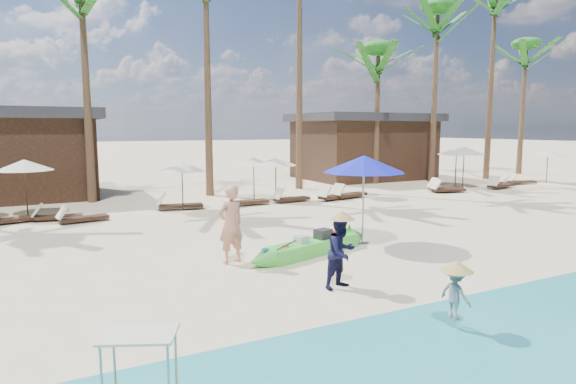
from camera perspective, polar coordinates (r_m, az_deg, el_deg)
name	(u,v)px	position (r m, az deg, el deg)	size (l,w,h in m)	color
ground	(309,277)	(11.09, 2.52, -10.08)	(240.00, 240.00, 0.00)	beige
wet_sand_strip	(491,379)	(7.49, 22.90, -19.73)	(240.00, 4.50, 0.01)	tan
green_canoe	(313,246)	(13.01, 2.99, -6.46)	(4.79, 1.70, 0.62)	#46D240
tourist	(231,224)	(12.08, -6.80, -3.82)	(0.72, 0.47, 1.97)	tan
vendor_green	(341,252)	(10.26, 6.34, -7.12)	(0.75, 0.58, 1.54)	#121233
vendor_yellow	(456,293)	(8.67, 19.24, -11.28)	(0.57, 0.33, 0.89)	gray
blue_umbrella	(364,164)	(14.04, 9.00, 3.30)	(2.40, 2.40, 2.59)	#99999E
resort_parasol_4	(24,165)	(20.95, -28.78, 2.82)	(2.12, 2.12, 2.18)	#3C2718
lounger_4_left	(10,218)	(19.69, -30.12, -2.72)	(1.76, 0.89, 0.57)	#3C2718
lounger_4_right	(55,216)	(19.55, -25.90, -2.53)	(1.73, 0.78, 0.57)	#3C2718
resort_parasol_5	(182,167)	(20.12, -12.47, 2.97)	(1.95, 1.95, 2.00)	#3C2718
lounger_5_left	(80,217)	(18.79, -23.41, -2.75)	(1.80, 0.84, 0.59)	#3C2718
resort_parasol_6	(254,161)	(22.89, -4.08, 3.64)	(1.94, 1.94, 2.00)	#3C2718
lounger_6_left	(177,205)	(20.47, -12.98, -1.47)	(1.95, 0.88, 0.64)	#3C2718
lounger_6_right	(245,201)	(21.08, -5.06, -1.05)	(1.88, 0.62, 0.64)	#3C2718
resort_parasol_7	(276,161)	(22.41, -1.47, 3.67)	(1.98, 1.98, 2.04)	#3C2718
lounger_7_left	(290,198)	(21.93, 0.19, -0.71)	(1.81, 0.70, 0.60)	#3C2718
lounger_7_right	(334,196)	(22.71, 5.42, -0.42)	(1.98, 1.04, 0.64)	#3C2718
resort_parasol_8	(363,163)	(23.69, 8.92, 3.39)	(1.80, 1.80, 1.85)	#3C2718
lounger_8_left	(348,194)	(23.27, 7.08, -0.23)	(2.07, 1.05, 0.67)	#3C2718
resort_parasol_9	(464,151)	(28.96, 20.16, 4.63)	(2.26, 2.26, 2.33)	#3C2718
lounger_9_left	(444,187)	(27.02, 17.98, 0.53)	(2.01, 0.93, 0.66)	#3C2718
lounger_9_right	(446,189)	(26.52, 18.25, 0.37)	(1.92, 0.95, 0.63)	#3C2718
resort_parasol_10	(457,151)	(29.62, 19.35, 4.63)	(2.21, 2.21, 2.28)	#3C2718
lounger_10_left	(500,185)	(29.35, 23.78, 0.79)	(2.04, 0.96, 0.67)	#3C2718
lounger_10_right	(511,182)	(31.67, 24.94, 1.12)	(1.68, 0.62, 0.56)	#3C2718
resort_parasol_11	(548,153)	(33.85, 28.45, 4.09)	(1.98, 1.98, 2.04)	#3C2718
lounger_11_left	(521,181)	(32.40, 25.88, 1.20)	(1.73, 1.04, 0.56)	#3C2718
palm_3	(82,7)	(24.12, -23.24, 19.47)	(2.08, 2.08, 10.52)	brown
palm_4	(206,0)	(25.10, -9.72, 21.51)	(2.08, 2.08, 11.70)	brown
palm_6	(378,66)	(30.03, 10.63, 14.51)	(2.08, 2.08, 8.51)	brown
palm_7	(437,35)	(32.08, 17.23, 17.36)	(2.08, 2.08, 11.08)	brown
palm_8	(494,21)	(35.28, 23.26, 18.13)	(2.08, 2.08, 12.70)	brown
palm_9	(525,63)	(39.81, 26.32, 13.59)	(2.08, 2.08, 9.82)	brown
pavilion_east	(363,146)	(32.91, 8.87, 5.46)	(8.80, 6.60, 4.30)	#3C2718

